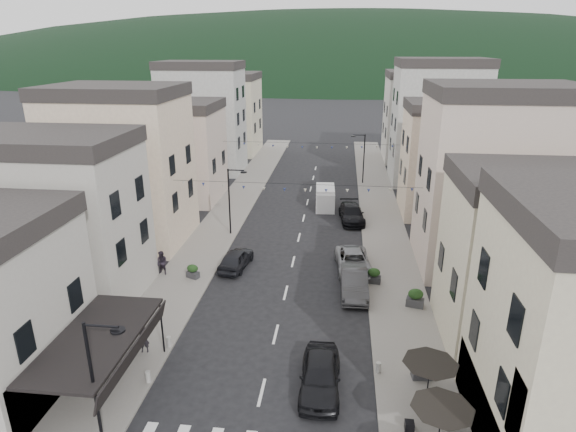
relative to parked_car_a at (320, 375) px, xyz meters
name	(u,v)px	position (x,y,z in m)	size (l,w,h in m)	color
sidewalk_left	(230,211)	(-10.30, 25.43, -0.76)	(4.00, 76.00, 0.12)	slate
sidewalk_right	(381,217)	(4.70, 25.43, -0.76)	(4.00, 76.00, 0.12)	slate
hill_backdrop	(339,71)	(-2.80, 293.43, -0.82)	(640.00, 360.00, 70.00)	black
boutique_awning	(102,340)	(-10.05, -1.57, 2.30)	(3.77, 7.50, 3.28)	black
buildings_row_left	(177,139)	(-17.30, 31.19, 5.30)	(10.20, 54.16, 14.00)	#ADA89F
buildings_row_right	(452,146)	(11.70, 30.03, 5.50)	(10.20, 54.16, 14.50)	#C1B499
cafe_terrace	(442,414)	(4.90, -3.77, 1.54)	(2.50, 8.10, 2.53)	black
streetlamp_left_near	(98,373)	(-8.62, -4.57, 2.88)	(1.70, 0.56, 6.00)	black
streetlamp_left_far	(232,195)	(-8.62, 19.43, 2.88)	(1.70, 0.56, 6.00)	black
streetlamp_right_far	(362,154)	(3.02, 37.43, 2.88)	(1.70, 0.56, 6.00)	black
bollards	(260,392)	(-2.80, -1.07, -0.40)	(11.66, 10.26, 0.60)	gray
bunting_near	(295,188)	(-2.80, 15.43, 4.83)	(19.00, 0.28, 0.62)	black
bunting_far	(310,146)	(-2.80, 31.43, 4.83)	(19.00, 0.28, 0.62)	black
parked_car_a	(320,375)	(0.00, 0.00, 0.00)	(1.93, 4.81, 1.64)	black
parked_car_b	(354,282)	(1.80, 9.89, 0.00)	(1.74, 4.99, 1.64)	#323234
parked_car_c	(353,262)	(1.80, 13.39, -0.09)	(2.43, 5.26, 1.46)	gray
parked_car_d	(352,214)	(1.80, 24.10, -0.05)	(2.14, 5.27, 1.53)	black
parked_car_e	(236,259)	(-6.98, 12.90, -0.08)	(1.74, 4.32, 1.47)	black
delivery_van	(325,197)	(-0.88, 28.05, 0.29)	(2.11, 4.82, 2.27)	silver
pedestrian_a	(144,339)	(-9.63, 1.81, 0.09)	(0.57, 0.38, 1.57)	black
pedestrian_b	(162,263)	(-12.00, 10.98, 0.20)	(0.87, 0.68, 1.80)	black
planter_la	(127,327)	(-11.20, 3.12, -0.11)	(1.10, 0.64, 1.21)	#2F2F32
planter_lb	(193,271)	(-9.66, 10.71, -0.20)	(1.04, 0.84, 1.02)	#313133
planter_ra	(422,369)	(5.06, 1.26, -0.15)	(1.06, 0.67, 1.12)	#323235
planter_rb	(415,298)	(5.66, 8.41, -0.10)	(1.21, 0.85, 1.22)	#313133
planter_rc	(374,276)	(3.20, 11.38, -0.16)	(1.06, 0.68, 1.11)	#28282A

